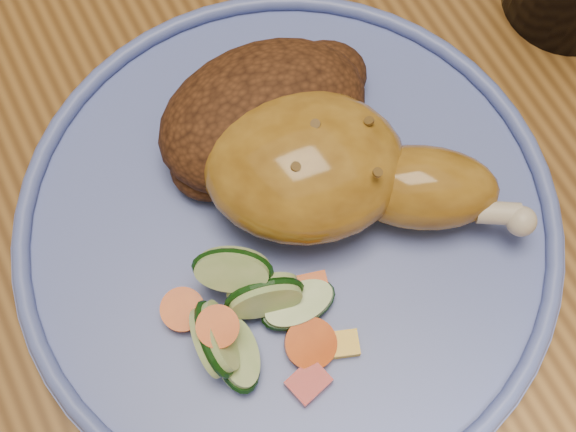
{
  "coord_description": "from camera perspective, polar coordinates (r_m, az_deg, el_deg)",
  "views": [
    {
      "loc": [
        -0.14,
        -0.26,
        1.18
      ],
      "look_at": [
        -0.07,
        -0.12,
        0.78
      ],
      "focal_mm": 50.0,
      "sensor_mm": 36.0,
      "label": 1
    }
  ],
  "objects": [
    {
      "name": "ground",
      "position": [
        1.22,
        0.31,
        -6.96
      ],
      "size": [
        4.0,
        4.0,
        0.0
      ],
      "primitive_type": "plane",
      "color": "brown",
      "rests_on": "ground"
    },
    {
      "name": "dining_table",
      "position": [
        0.6,
        0.64,
        9.04
      ],
      "size": [
        0.9,
        1.4,
        0.75
      ],
      "color": "brown",
      "rests_on": "ground"
    },
    {
      "name": "plate",
      "position": [
        0.45,
        0.0,
        -0.96
      ],
      "size": [
        0.31,
        0.31,
        0.01
      ],
      "primitive_type": "cylinder",
      "color": "#5667B8",
      "rests_on": "dining_table"
    },
    {
      "name": "plate_rim",
      "position": [
        0.44,
        0.0,
        -0.47
      ],
      "size": [
        0.31,
        0.31,
        0.01
      ],
      "primitive_type": "torus",
      "color": "#5667B8",
      "rests_on": "plate"
    },
    {
      "name": "chicken_leg",
      "position": [
        0.43,
        3.22,
        3.2
      ],
      "size": [
        0.17,
        0.15,
        0.06
      ],
      "color": "#AF7A24",
      "rests_on": "plate"
    },
    {
      "name": "rice_pilaf",
      "position": [
        0.45,
        -1.55,
        7.22
      ],
      "size": [
        0.13,
        0.09,
        0.05
      ],
      "color": "#4B2812",
      "rests_on": "plate"
    },
    {
      "name": "vegetable_pile",
      "position": [
        0.42,
        -2.54,
        -7.12
      ],
      "size": [
        0.09,
        0.1,
        0.05
      ],
      "color": "#A50A05",
      "rests_on": "plate"
    }
  ]
}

